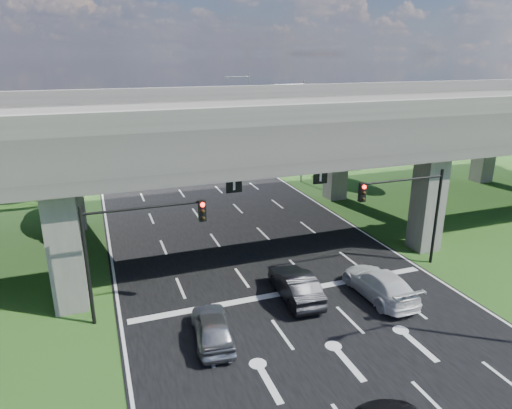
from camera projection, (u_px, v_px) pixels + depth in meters
ground at (317, 327)px, 21.80m from camera, size 160.00×160.00×0.00m
road at (249, 248)px, 30.72m from camera, size 18.00×120.00×0.03m
overpass at (238, 126)px, 30.02m from camera, size 80.00×15.00×10.00m
signal_right at (409, 203)px, 26.53m from camera, size 5.76×0.54×6.00m
signal_left at (133, 238)px, 21.47m from camera, size 5.76×0.54×6.00m
streetlight_far at (299, 125)px, 44.65m from camera, size 3.38×0.25×10.00m
streetlight_beyond at (246, 107)px, 58.93m from camera, size 3.38×0.25×10.00m
tree_left_near at (33, 148)px, 38.97m from camera, size 4.50×4.50×7.80m
tree_left_mid at (9, 141)px, 45.34m from camera, size 3.91×3.90×6.76m
tree_left_far at (55, 119)px, 53.47m from camera, size 4.80×4.80×8.32m
tree_right_near at (308, 131)px, 49.60m from camera, size 4.20×4.20×7.28m
tree_right_mid at (301, 122)px, 57.81m from camera, size 3.91×3.90×6.76m
tree_right_far at (250, 111)px, 63.45m from camera, size 4.50×4.50×7.80m
car_silver at (213, 327)px, 20.53m from camera, size 2.15×4.35×1.42m
car_dark at (295, 285)px, 24.12m from camera, size 1.91×4.74×1.53m
car_white at (380, 284)px, 24.29m from camera, size 2.10×5.13×1.49m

